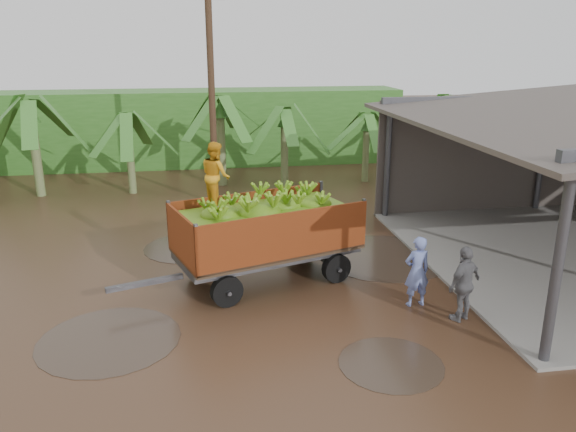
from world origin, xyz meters
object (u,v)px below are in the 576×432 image
object	(u,v)px
man_blue	(417,271)
man_grey	(464,284)
banana_trailer	(266,229)
utility_pole	(212,96)

from	to	relation	value
man_blue	man_grey	distance (m)	1.12
banana_trailer	man_blue	xyz separation A→B (m)	(3.22, -1.99, -0.52)
banana_trailer	man_blue	world-z (taller)	banana_trailer
man_blue	man_grey	bearing A→B (deg)	126.20
utility_pole	man_blue	bearing A→B (deg)	-65.70
banana_trailer	utility_pole	distance (m)	7.91
banana_trailer	man_grey	size ratio (longest dim) A/B	3.68
man_blue	man_grey	size ratio (longest dim) A/B	0.99
man_blue	utility_pole	bearing A→B (deg)	-71.12
banana_trailer	man_grey	xyz separation A→B (m)	(3.97, -2.83, -0.51)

